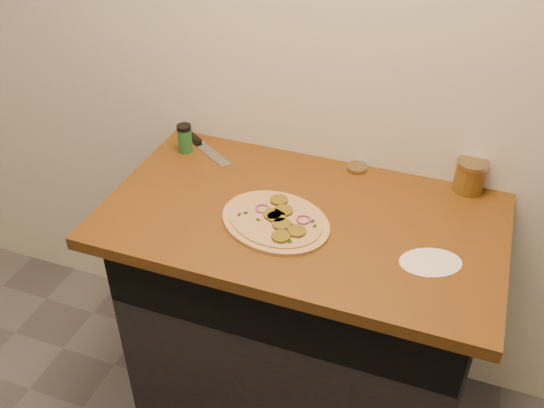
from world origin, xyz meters
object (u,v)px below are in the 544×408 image
at_px(pizza, 276,221).
at_px(salsa_jar, 470,176).
at_px(chefs_knife, 201,144).
at_px(spice_shaker, 185,138).

bearing_deg(pizza, salsa_jar, 36.04).
relative_size(chefs_knife, salsa_jar, 2.45).
bearing_deg(pizza, chefs_knife, 140.89).
height_order(chefs_knife, salsa_jar, salsa_jar).
bearing_deg(salsa_jar, pizza, -143.96).
height_order(pizza, spice_shaker, spice_shaker).
height_order(chefs_knife, spice_shaker, spice_shaker).
relative_size(chefs_knife, spice_shaker, 2.58).
bearing_deg(spice_shaker, chefs_knife, 58.51).
bearing_deg(chefs_knife, pizza, -39.11).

